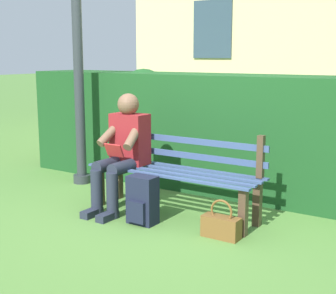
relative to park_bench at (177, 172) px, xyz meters
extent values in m
plane|color=#517F38|center=(0.00, 0.06, -0.42)|extent=(60.00, 60.00, 0.00)
cube|color=#4C3828|center=(-0.82, 0.21, -0.21)|extent=(0.07, 0.07, 0.43)
cube|color=#4C3828|center=(0.82, 0.21, -0.21)|extent=(0.07, 0.07, 0.43)
cube|color=#4C3828|center=(-0.82, -0.10, -0.21)|extent=(0.07, 0.07, 0.43)
cube|color=#4C3828|center=(0.82, -0.10, -0.21)|extent=(0.07, 0.07, 0.43)
cube|color=#384C7A|center=(0.00, -0.15, 0.02)|extent=(1.79, 0.06, 0.02)
cube|color=#384C7A|center=(0.00, -0.01, 0.02)|extent=(1.79, 0.06, 0.02)
cube|color=#384C7A|center=(0.00, 0.13, 0.02)|extent=(1.79, 0.06, 0.02)
cube|color=#384C7A|center=(0.00, 0.26, 0.02)|extent=(1.79, 0.06, 0.02)
cube|color=#4C3828|center=(-0.82, -0.14, 0.22)|extent=(0.06, 0.06, 0.39)
cube|color=#4C3828|center=(0.82, -0.14, 0.22)|extent=(0.06, 0.06, 0.39)
cube|color=#384C7A|center=(0.00, -0.14, 0.15)|extent=(1.79, 0.02, 0.06)
cube|color=#384C7A|center=(0.00, -0.14, 0.30)|extent=(1.79, 0.02, 0.06)
cube|color=maroon|center=(0.55, 0.04, 0.29)|extent=(0.38, 0.22, 0.52)
sphere|color=brown|center=(0.55, 0.06, 0.65)|extent=(0.22, 0.22, 0.22)
cylinder|color=#232838|center=(0.45, 0.25, 0.05)|extent=(0.13, 0.42, 0.13)
cylinder|color=#232838|center=(0.65, 0.25, 0.05)|extent=(0.13, 0.42, 0.13)
cylinder|color=#232838|center=(0.45, 0.46, -0.20)|extent=(0.12, 0.12, 0.45)
cylinder|color=#232838|center=(0.65, 0.46, -0.20)|extent=(0.12, 0.12, 0.45)
cube|color=#232838|center=(0.45, 0.54, -0.39)|extent=(0.10, 0.24, 0.07)
cube|color=#232838|center=(0.65, 0.54, -0.39)|extent=(0.10, 0.24, 0.07)
cylinder|color=brown|center=(0.40, 0.18, 0.35)|extent=(0.14, 0.32, 0.26)
cylinder|color=brown|center=(0.70, 0.18, 0.35)|extent=(0.14, 0.32, 0.26)
cube|color=#B22626|center=(0.55, 0.30, 0.21)|extent=(0.20, 0.07, 0.13)
cube|color=#19471E|center=(-0.25, -1.05, 0.25)|extent=(5.89, 0.79, 1.34)
sphere|color=#19471E|center=(1.22, -1.13, 0.65)|extent=(0.63, 0.63, 0.63)
cube|color=#334756|center=(2.50, -5.38, 1.67)|extent=(0.90, 0.04, 1.20)
cube|color=#191E33|center=(0.11, 0.43, -0.20)|extent=(0.27, 0.17, 0.46)
cube|color=#191E33|center=(0.11, 0.53, -0.29)|extent=(0.19, 0.04, 0.20)
cylinder|color=#191E33|center=(0.03, 0.33, -0.17)|extent=(0.04, 0.04, 0.27)
cylinder|color=#191E33|center=(0.19, 0.33, -0.17)|extent=(0.04, 0.04, 0.27)
cube|color=brown|center=(-0.68, 0.35, -0.33)|extent=(0.34, 0.14, 0.19)
torus|color=brown|center=(-0.68, 0.35, -0.18)|extent=(0.21, 0.02, 0.21)
cylinder|color=#2D3338|center=(1.62, -0.37, -0.37)|extent=(0.21, 0.21, 0.10)
cylinder|color=#2D3338|center=(1.62, -0.37, 1.04)|extent=(0.12, 0.12, 2.92)
camera|label=1|loc=(-2.50, 3.97, 1.14)|focal=52.24mm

